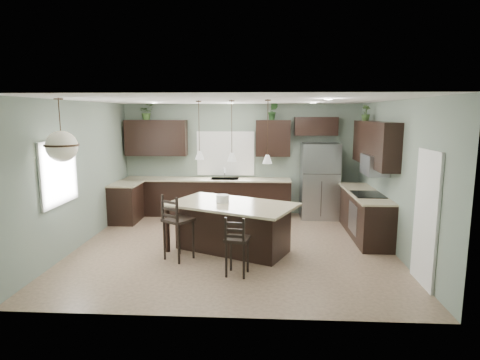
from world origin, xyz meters
name	(u,v)px	position (x,y,z in m)	size (l,w,h in m)	color
ground	(234,247)	(0.00, 0.00, 0.00)	(6.00, 6.00, 0.00)	#9E8466
pantry_door	(426,219)	(2.98, -1.55, 1.02)	(0.04, 0.82, 2.04)	white
window_back	(226,153)	(-0.40, 2.73, 1.55)	(1.35, 0.02, 1.00)	white
window_left	(58,173)	(-2.98, -0.80, 1.55)	(0.02, 1.10, 1.00)	white
left_return_cabs	(126,203)	(-2.70, 1.70, 0.45)	(0.60, 0.90, 0.90)	black
left_return_countertop	(126,184)	(-2.68, 1.70, 0.92)	(0.66, 0.96, 0.04)	#BCB38E
back_lower_cabs	(207,197)	(-0.85, 2.45, 0.45)	(4.20, 0.60, 0.90)	black
back_countertop	(207,179)	(-0.85, 2.43, 0.92)	(4.20, 0.66, 0.04)	#BCB38E
sink_inset	(225,179)	(-0.40, 2.43, 0.94)	(0.70, 0.45, 0.01)	gray
faucet	(225,173)	(-0.40, 2.40, 1.08)	(0.02, 0.02, 0.28)	silver
back_upper_left	(156,138)	(-2.15, 2.58, 1.95)	(1.55, 0.34, 0.90)	black
back_upper_right	(273,138)	(0.80, 2.58, 1.95)	(0.85, 0.34, 0.90)	black
fridge_header	(316,126)	(1.85, 2.58, 2.25)	(1.05, 0.34, 0.45)	black
right_lower_cabs	(364,215)	(2.70, 0.87, 0.45)	(0.60, 2.35, 0.90)	black
right_countertop	(364,193)	(2.68, 0.87, 0.92)	(0.66, 2.35, 0.04)	#BCB38E
cooktop	(368,194)	(2.68, 0.60, 0.94)	(0.58, 0.75, 0.02)	black
wall_oven_front	(353,218)	(2.40, 0.60, 0.45)	(0.01, 0.72, 0.60)	gray
right_upper_cabs	(375,144)	(2.83, 0.87, 1.95)	(0.34, 2.35, 0.90)	black
microwave	(375,165)	(2.78, 0.60, 1.55)	(0.40, 0.75, 0.40)	gray
refrigerator	(319,181)	(1.95, 2.33, 0.93)	(0.90, 0.74, 1.85)	#93949B
kitchen_island	(232,228)	(-0.01, -0.28, 0.46)	(2.26, 1.29, 0.92)	black
serving_dish	(223,199)	(-0.19, -0.19, 0.99)	(0.24, 0.24, 0.14)	silver
bar_stool_left	(179,227)	(-0.92, -0.73, 0.59)	(0.44, 0.44, 1.18)	black
bar_stool_right	(237,245)	(0.15, -1.38, 0.49)	(0.36, 0.36, 0.98)	black
pendant_left	(199,130)	(-0.65, 0.01, 2.25)	(0.17, 0.17, 1.10)	white
pendant_center	(232,131)	(-0.01, -0.28, 2.25)	(0.17, 0.17, 1.10)	white
pendant_right	(268,132)	(0.63, -0.57, 2.25)	(0.17, 0.17, 1.10)	silver
chandelier	(61,130)	(-2.60, -1.36, 2.30)	(0.53, 0.53, 0.99)	#F1E6C5
plant_back_left	(147,112)	(-2.36, 2.55, 2.60)	(0.35, 0.31, 0.39)	#3A5A27
plant_back_right	(273,111)	(0.79, 2.55, 2.62)	(0.24, 0.20, 0.44)	#23491F
plant_right_wall	(366,113)	(2.80, 1.59, 2.57)	(0.19, 0.19, 0.34)	#345023
room_shell	(233,160)	(0.00, 0.00, 1.70)	(6.00, 6.00, 6.00)	slate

